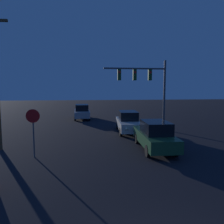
% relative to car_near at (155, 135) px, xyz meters
% --- Properties ---
extents(car_near, '(1.78, 4.67, 1.68)m').
position_rel_car_near_xyz_m(car_near, '(0.00, 0.00, 0.00)').
color(car_near, '#1E4728').
rests_on(car_near, ground_plane).
extents(car_mid, '(1.87, 4.70, 1.68)m').
position_rel_car_near_xyz_m(car_mid, '(-0.58, 5.12, 0.00)').
color(car_mid, beige).
rests_on(car_mid, ground_plane).
extents(car_far, '(1.84, 4.69, 1.68)m').
position_rel_car_near_xyz_m(car_far, '(-4.49, 13.08, 0.00)').
color(car_far, '#99999E').
rests_on(car_far, ground_plane).
extents(traffic_signal_mast, '(5.23, 0.30, 5.85)m').
position_rel_car_near_xyz_m(traffic_signal_mast, '(1.04, 5.71, 3.21)').
color(traffic_signal_mast, '#4C4C51').
rests_on(traffic_signal_mast, ground_plane).
extents(stop_sign, '(0.70, 0.07, 2.51)m').
position_rel_car_near_xyz_m(stop_sign, '(-6.66, -0.70, 0.92)').
color(stop_sign, '#4C4C51').
rests_on(stop_sign, ground_plane).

